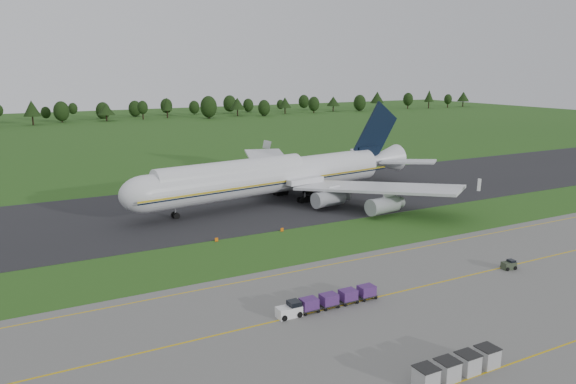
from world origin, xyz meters
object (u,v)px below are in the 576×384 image
baggage_train (327,301)px  edge_markers (250,235)px  uld_row (458,366)px  aircraft (276,175)px  utility_cart (509,266)px

baggage_train → edge_markers: 29.31m
baggage_train → uld_row: bearing=-82.1°
aircraft → baggage_train: bearing=-111.0°
aircraft → utility_cart: 50.60m
edge_markers → uld_row: bearing=-91.9°
uld_row → utility_cart: bearing=32.6°
aircraft → utility_cart: bearing=-79.2°
utility_cart → edge_markers: 38.55m
baggage_train → uld_row: (2.41, -17.45, 0.08)m
utility_cart → baggage_train: bearing=177.7°
utility_cart → edge_markers: bearing=128.5°
baggage_train → utility_cart: 28.00m
aircraft → edge_markers: 24.73m
uld_row → edge_markers: (1.56, 46.49, -0.69)m
baggage_train → utility_cart: baggage_train is taller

